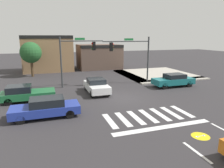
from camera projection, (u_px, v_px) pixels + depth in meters
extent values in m
plane|color=#302D30|center=(125.00, 98.00, 18.85)|extent=(120.00, 120.00, 0.00)
cube|color=silver|center=(110.00, 121.00, 13.80)|extent=(0.42, 2.61, 0.01)
cube|color=silver|center=(123.00, 119.00, 14.10)|extent=(0.42, 2.61, 0.01)
cube|color=silver|center=(136.00, 117.00, 14.39)|extent=(0.42, 2.61, 0.01)
cube|color=silver|center=(148.00, 116.00, 14.69)|extent=(0.42, 2.61, 0.01)
cube|color=silver|center=(160.00, 114.00, 14.98)|extent=(0.42, 2.61, 0.01)
cube|color=silver|center=(171.00, 113.00, 15.28)|extent=(0.42, 2.61, 0.01)
cube|color=silver|center=(182.00, 111.00, 15.58)|extent=(0.42, 2.61, 0.01)
cube|color=white|center=(163.00, 127.00, 12.84)|extent=(6.80, 0.50, 0.01)
cube|color=white|center=(197.00, 152.00, 10.07)|extent=(0.16, 2.00, 0.01)
cylinder|color=yellow|center=(200.00, 136.00, 11.68)|extent=(1.04, 1.04, 0.01)
cylinder|color=white|center=(197.00, 137.00, 11.61)|extent=(0.17, 0.17, 0.00)
cylinder|color=white|center=(204.00, 135.00, 11.75)|extent=(0.17, 0.17, 0.00)
cube|color=white|center=(200.00, 136.00, 11.68)|extent=(0.47, 0.04, 0.00)
cube|color=#B2AA9E|center=(174.00, 80.00, 26.40)|extent=(10.00, 1.60, 0.15)
cube|color=#B2AA9E|center=(130.00, 75.00, 29.55)|extent=(1.60, 10.00, 0.15)
cube|color=#B2AA9E|center=(155.00, 74.00, 30.84)|extent=(10.00, 10.00, 0.15)
cube|color=#93704C|center=(48.00, 53.00, 33.51)|extent=(7.71, 5.21, 5.75)
cube|color=black|center=(47.00, 37.00, 30.70)|extent=(7.71, 0.50, 0.50)
cube|color=brown|center=(99.00, 56.00, 36.55)|extent=(7.29, 5.64, 4.19)
cube|color=black|center=(103.00, 47.00, 33.71)|extent=(7.29, 0.50, 0.50)
cylinder|color=#383A3D|center=(61.00, 63.00, 22.27)|extent=(0.18, 0.18, 5.55)
cylinder|color=#383A3D|center=(82.00, 41.00, 22.47)|extent=(4.75, 0.12, 0.12)
cube|color=black|center=(94.00, 46.00, 23.01)|extent=(0.32, 0.32, 0.95)
sphere|color=red|center=(92.00, 43.00, 22.89)|extent=(0.22, 0.22, 0.22)
sphere|color=#4C330C|center=(92.00, 46.00, 22.96)|extent=(0.22, 0.22, 0.22)
sphere|color=#0C3814|center=(92.00, 49.00, 23.02)|extent=(0.22, 0.22, 0.22)
cube|color=#197233|center=(80.00, 39.00, 22.35)|extent=(1.10, 0.03, 0.24)
cylinder|color=#383A3D|center=(148.00, 60.00, 24.53)|extent=(0.18, 0.18, 5.55)
cylinder|color=#383A3D|center=(127.00, 41.00, 23.15)|extent=(5.62, 0.12, 0.12)
cube|color=black|center=(111.00, 47.00, 22.72)|extent=(0.32, 0.32, 0.95)
sphere|color=red|center=(113.00, 44.00, 22.71)|extent=(0.22, 0.22, 0.22)
sphere|color=#4C330C|center=(113.00, 47.00, 22.77)|extent=(0.22, 0.22, 0.22)
sphere|color=#0C3814|center=(113.00, 49.00, 22.84)|extent=(0.22, 0.22, 0.22)
cube|color=#197233|center=(129.00, 39.00, 23.19)|extent=(1.10, 0.03, 0.24)
cube|color=#1E6638|center=(28.00, 95.00, 18.02)|extent=(4.51, 1.91, 0.58)
cube|color=black|center=(19.00, 89.00, 17.67)|extent=(1.99, 1.68, 0.57)
cylinder|color=black|center=(47.00, 94.00, 19.33)|extent=(0.60, 0.22, 0.60)
cylinder|color=black|center=(47.00, 99.00, 17.77)|extent=(0.60, 0.22, 0.60)
cylinder|color=black|center=(11.00, 96.00, 18.39)|extent=(0.60, 0.22, 0.60)
cylinder|color=black|center=(8.00, 102.00, 16.83)|extent=(0.60, 0.22, 0.60)
cube|color=#23389E|center=(46.00, 109.00, 14.35)|extent=(4.68, 1.77, 0.57)
cube|color=black|center=(47.00, 102.00, 14.27)|extent=(2.28, 1.55, 0.55)
cylinder|color=black|center=(20.00, 120.00, 13.21)|extent=(0.60, 0.22, 0.60)
cylinder|color=black|center=(22.00, 112.00, 14.64)|extent=(0.60, 0.22, 0.60)
cylinder|color=black|center=(70.00, 114.00, 14.19)|extent=(0.60, 0.22, 0.60)
cylinder|color=black|center=(67.00, 107.00, 15.62)|extent=(0.60, 0.22, 0.60)
cube|color=white|center=(96.00, 87.00, 20.59)|extent=(1.87, 4.26, 0.66)
cube|color=black|center=(96.00, 81.00, 20.55)|extent=(1.65, 1.80, 0.49)
cylinder|color=black|center=(109.00, 93.00, 19.57)|extent=(0.22, 0.66, 0.66)
cylinder|color=black|center=(92.00, 94.00, 19.06)|extent=(0.22, 0.66, 0.66)
cylinder|color=black|center=(101.00, 86.00, 22.25)|extent=(0.22, 0.66, 0.66)
cylinder|color=black|center=(86.00, 87.00, 21.74)|extent=(0.22, 0.66, 0.66)
cube|color=#196B70|center=(173.00, 81.00, 23.18)|extent=(4.67, 1.83, 0.64)
cube|color=black|center=(175.00, 76.00, 23.10)|extent=(2.14, 1.61, 0.49)
cylinder|color=black|center=(180.00, 81.00, 24.47)|extent=(0.71, 0.22, 0.71)
cylinder|color=black|center=(189.00, 84.00, 22.99)|extent=(0.71, 0.22, 0.71)
cylinder|color=black|center=(157.00, 83.00, 23.50)|extent=(0.71, 0.22, 0.71)
cylinder|color=black|center=(165.00, 86.00, 22.01)|extent=(0.71, 0.22, 0.71)
cylinder|color=#4C3823|center=(32.00, 67.00, 28.86)|extent=(0.36, 0.36, 2.80)
sphere|color=#235628|center=(31.00, 52.00, 28.41)|extent=(2.92, 2.92, 2.92)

